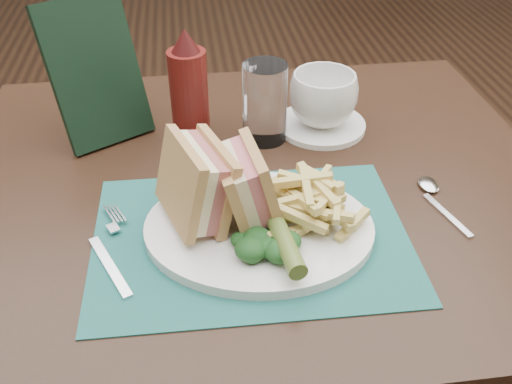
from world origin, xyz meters
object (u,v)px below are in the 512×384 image
sandwich_half_b (230,186)px  coffee_cup (323,99)px  table_main (258,340)px  saucer (321,125)px  check_presenter (95,72)px  plate (259,228)px  drinking_glass (265,103)px  ketchup_bottle (189,86)px  placemat (251,237)px  sandwich_half_a (180,186)px

sandwich_half_b → coffee_cup: size_ratio=0.92×
table_main → saucer: bearing=46.9°
table_main → check_presenter: check_presenter is taller
plate → check_presenter: 0.38m
sandwich_half_b → table_main: bearing=57.7°
sandwich_half_b → drinking_glass: 0.23m
ketchup_bottle → table_main: bearing=-55.2°
coffee_cup → placemat: bearing=-119.9°
coffee_cup → ketchup_bottle: 0.22m
placemat → check_presenter: check_presenter is taller
plate → sandwich_half_b: size_ratio=2.90×
saucer → check_presenter: bearing=176.0°
table_main → plate: plate is taller
sandwich_half_b → ketchup_bottle: ketchup_bottle is taller
placemat → drinking_glass: bearing=77.9°
table_main → sandwich_half_a: 0.48m
placemat → drinking_glass: size_ratio=3.15×
table_main → sandwich_half_b: size_ratio=8.70×
sandwich_half_a → ketchup_bottle: (0.02, 0.24, 0.02)m
coffee_cup → ketchup_bottle: size_ratio=0.61×
table_main → ketchup_bottle: 0.50m
placemat → coffee_cup: 0.31m
sandwich_half_a → drinking_glass: size_ratio=0.89×
sandwich_half_a → drinking_glass: bearing=39.3°
saucer → drinking_glass: (-0.10, -0.02, 0.06)m
sandwich_half_b → saucer: bearing=46.8°
table_main → check_presenter: (-0.24, 0.16, 0.49)m
table_main → ketchup_bottle: (-0.09, 0.13, 0.47)m
placemat → check_presenter: bearing=125.5°
sandwich_half_a → check_presenter: bearing=95.7°
table_main → placemat: placemat is taller
sandwich_half_a → saucer: bearing=26.8°
sandwich_half_a → saucer: 0.35m
saucer → drinking_glass: 0.12m
sandwich_half_a → check_presenter: 0.30m
saucer → drinking_glass: size_ratio=1.15×
table_main → sandwich_half_a: size_ratio=7.74×
saucer → coffee_cup: bearing=0.0°
sandwich_half_a → saucer: sandwich_half_a is taller
placemat → saucer: 0.31m
plate → ketchup_bottle: bearing=115.0°
placemat → sandwich_half_b: 0.08m
sandwich_half_b → ketchup_bottle: size_ratio=0.56×
plate → ketchup_bottle: 0.28m
table_main → sandwich_half_a: sandwich_half_a is taller
coffee_cup → ketchup_bottle: (-0.22, -0.00, 0.04)m
placemat → check_presenter: (-0.21, 0.29, 0.11)m
placemat → plate: 0.02m
sandwich_half_b → check_presenter: bearing=117.4°
saucer → coffee_cup: (0.00, 0.00, 0.05)m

